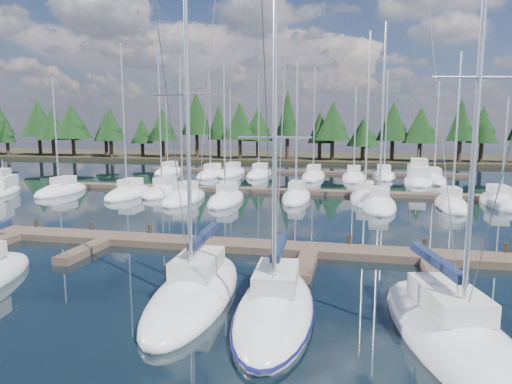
% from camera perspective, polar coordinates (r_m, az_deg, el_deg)
% --- Properties ---
extents(ground, '(260.00, 260.00, 0.00)m').
position_cam_1_polar(ground, '(37.84, -0.36, -2.24)').
color(ground, black).
rests_on(ground, ground).
extents(far_shore, '(220.00, 30.00, 0.60)m').
position_cam_1_polar(far_shore, '(96.85, 7.61, 4.31)').
color(far_shore, '#2C2618').
rests_on(far_shore, ground).
extents(main_dock, '(44.00, 6.13, 0.90)m').
position_cam_1_polar(main_dock, '(25.92, -6.65, -6.77)').
color(main_dock, brown).
rests_on(main_dock, ground).
extents(back_docks, '(50.00, 21.80, 0.40)m').
position_cam_1_polar(back_docks, '(56.86, 4.05, 1.49)').
color(back_docks, brown).
rests_on(back_docks, ground).
extents(front_sailboat_3, '(3.52, 9.55, 14.63)m').
position_cam_1_polar(front_sailboat_3, '(18.96, -7.60, -12.24)').
color(front_sailboat_3, silver).
rests_on(front_sailboat_3, ground).
extents(front_sailboat_4, '(3.48, 8.92, 11.85)m').
position_cam_1_polar(front_sailboat_4, '(17.23, 2.41, -14.39)').
color(front_sailboat_4, silver).
rests_on(front_sailboat_4, ground).
extents(front_sailboat_5, '(5.27, 10.28, 15.04)m').
position_cam_1_polar(front_sailboat_5, '(16.53, 23.43, -16.06)').
color(front_sailboat_5, silver).
rests_on(front_sailboat_5, ground).
extents(back_sailboat_rows, '(44.60, 32.15, 15.96)m').
position_cam_1_polar(back_sailboat_rows, '(52.44, 3.23, 1.00)').
color(back_sailboat_rows, silver).
rests_on(back_sailboat_rows, ground).
extents(motor_yacht_left, '(5.88, 8.71, 4.14)m').
position_cam_1_polar(motor_yacht_left, '(53.86, -29.22, 0.35)').
color(motor_yacht_left, silver).
rests_on(motor_yacht_left, ground).
extents(motor_yacht_right, '(3.90, 9.96, 4.89)m').
position_cam_1_polar(motor_yacht_right, '(59.06, 19.60, 1.61)').
color(motor_yacht_right, silver).
rests_on(motor_yacht_right, ground).
extents(tree_line, '(183.01, 12.16, 13.25)m').
position_cam_1_polar(tree_line, '(87.13, 5.65, 8.49)').
color(tree_line, black).
rests_on(tree_line, far_shore).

